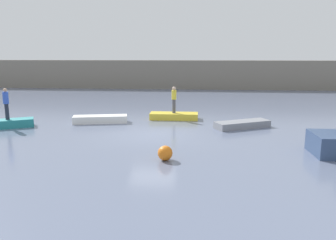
{
  "coord_description": "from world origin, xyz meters",
  "views": [
    {
      "loc": [
        2.33,
        -17.68,
        4.37
      ],
      "look_at": [
        0.68,
        2.01,
        0.41
      ],
      "focal_mm": 35.91,
      "sensor_mm": 36.0,
      "label": 1
    }
  ],
  "objects_px": {
    "rowboat_grey": "(242,124)",
    "mooring_buoy": "(165,153)",
    "rowboat_teal": "(8,124)",
    "rowboat_yellow": "(174,116)",
    "person_blue_shirt": "(6,102)",
    "person_yellow_shirt": "(174,98)",
    "rowboat_white": "(100,119)"
  },
  "relations": [
    {
      "from": "rowboat_grey",
      "to": "mooring_buoy",
      "type": "height_order",
      "value": "mooring_buoy"
    },
    {
      "from": "mooring_buoy",
      "to": "rowboat_teal",
      "type": "bearing_deg",
      "value": 151.37
    },
    {
      "from": "rowboat_teal",
      "to": "rowboat_yellow",
      "type": "xyz_separation_m",
      "value": [
        9.65,
        3.41,
        -0.03
      ]
    },
    {
      "from": "person_blue_shirt",
      "to": "person_yellow_shirt",
      "type": "distance_m",
      "value": 10.24
    },
    {
      "from": "rowboat_grey",
      "to": "person_yellow_shirt",
      "type": "relative_size",
      "value": 1.9
    },
    {
      "from": "rowboat_grey",
      "to": "person_blue_shirt",
      "type": "height_order",
      "value": "person_blue_shirt"
    },
    {
      "from": "person_blue_shirt",
      "to": "mooring_buoy",
      "type": "xyz_separation_m",
      "value": [
        9.87,
        -5.39,
        -1.22
      ]
    },
    {
      "from": "rowboat_white",
      "to": "rowboat_yellow",
      "type": "bearing_deg",
      "value": 7.45
    },
    {
      "from": "rowboat_yellow",
      "to": "rowboat_grey",
      "type": "height_order",
      "value": "rowboat_yellow"
    },
    {
      "from": "rowboat_teal",
      "to": "rowboat_white",
      "type": "height_order",
      "value": "rowboat_teal"
    },
    {
      "from": "person_blue_shirt",
      "to": "rowboat_teal",
      "type": "bearing_deg",
      "value": 90.0
    },
    {
      "from": "mooring_buoy",
      "to": "person_yellow_shirt",
      "type": "bearing_deg",
      "value": 91.43
    },
    {
      "from": "rowboat_yellow",
      "to": "person_blue_shirt",
      "type": "xyz_separation_m",
      "value": [
        -9.65,
        -3.41,
        1.31
      ]
    },
    {
      "from": "rowboat_white",
      "to": "rowboat_yellow",
      "type": "distance_m",
      "value": 4.85
    },
    {
      "from": "rowboat_teal",
      "to": "person_blue_shirt",
      "type": "bearing_deg",
      "value": -116.58
    },
    {
      "from": "mooring_buoy",
      "to": "rowboat_white",
      "type": "bearing_deg",
      "value": 123.67
    },
    {
      "from": "rowboat_white",
      "to": "person_yellow_shirt",
      "type": "bearing_deg",
      "value": 7.45
    },
    {
      "from": "rowboat_teal",
      "to": "person_yellow_shirt",
      "type": "distance_m",
      "value": 10.3
    },
    {
      "from": "rowboat_yellow",
      "to": "rowboat_grey",
      "type": "xyz_separation_m",
      "value": [
        4.23,
        -2.27,
        -0.01
      ]
    },
    {
      "from": "person_yellow_shirt",
      "to": "person_blue_shirt",
      "type": "bearing_deg",
      "value": -160.55
    },
    {
      "from": "rowboat_yellow",
      "to": "person_blue_shirt",
      "type": "distance_m",
      "value": 10.32
    },
    {
      "from": "rowboat_teal",
      "to": "rowboat_yellow",
      "type": "height_order",
      "value": "rowboat_teal"
    },
    {
      "from": "person_yellow_shirt",
      "to": "mooring_buoy",
      "type": "bearing_deg",
      "value": -88.57
    },
    {
      "from": "person_yellow_shirt",
      "to": "rowboat_white",
      "type": "bearing_deg",
      "value": -160.92
    },
    {
      "from": "rowboat_teal",
      "to": "mooring_buoy",
      "type": "relative_size",
      "value": 4.57
    },
    {
      "from": "rowboat_yellow",
      "to": "person_blue_shirt",
      "type": "relative_size",
      "value": 1.71
    },
    {
      "from": "person_blue_shirt",
      "to": "person_yellow_shirt",
      "type": "height_order",
      "value": "person_blue_shirt"
    },
    {
      "from": "rowboat_grey",
      "to": "person_blue_shirt",
      "type": "relative_size",
      "value": 1.8
    },
    {
      "from": "rowboat_grey",
      "to": "person_yellow_shirt",
      "type": "height_order",
      "value": "person_yellow_shirt"
    },
    {
      "from": "rowboat_white",
      "to": "mooring_buoy",
      "type": "height_order",
      "value": "mooring_buoy"
    },
    {
      "from": "rowboat_teal",
      "to": "mooring_buoy",
      "type": "bearing_deg",
      "value": -55.21
    },
    {
      "from": "mooring_buoy",
      "to": "rowboat_yellow",
      "type": "bearing_deg",
      "value": 91.43
    }
  ]
}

